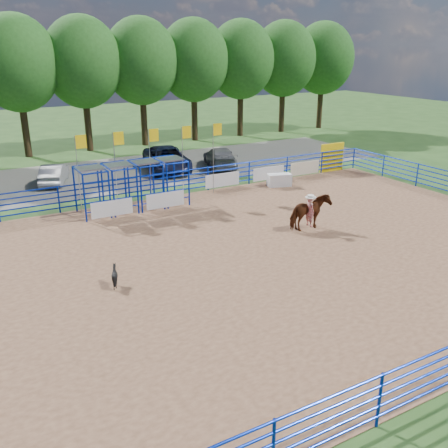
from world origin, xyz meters
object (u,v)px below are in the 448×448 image
at_px(calf, 115,276).
at_px(car_b, 54,174).
at_px(announcer_table, 279,180).
at_px(car_c, 167,159).
at_px(car_d, 220,158).
at_px(horse_and_rider, 310,211).

height_order(calf, car_b, car_b).
bearing_deg(car_b, announcer_table, 168.39).
bearing_deg(car_b, car_c, -161.07).
bearing_deg(announcer_table, car_c, 120.82).
xyz_separation_m(calf, car_b, (1.15, 16.19, 0.25)).
distance_m(car_c, car_d, 3.93).
relative_size(car_b, car_c, 0.67).
relative_size(calf, car_c, 0.13).
bearing_deg(announcer_table, car_d, 96.32).
height_order(calf, car_c, car_c).
xyz_separation_m(calf, car_c, (9.00, 15.96, 0.42)).
relative_size(announcer_table, car_d, 0.30).
height_order(horse_and_rider, car_d, horse_and_rider).
relative_size(car_c, car_d, 1.20).
height_order(announcer_table, car_d, car_d).
xyz_separation_m(car_c, car_d, (3.78, -1.06, -0.10)).
bearing_deg(horse_and_rider, car_d, 79.07).
distance_m(calf, car_c, 18.33).
relative_size(horse_and_rider, car_b, 0.64).
xyz_separation_m(horse_and_rider, car_c, (-1.13, 14.79, -0.14)).
bearing_deg(car_c, announcer_table, -47.80).
bearing_deg(announcer_table, horse_and_rider, -114.93).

